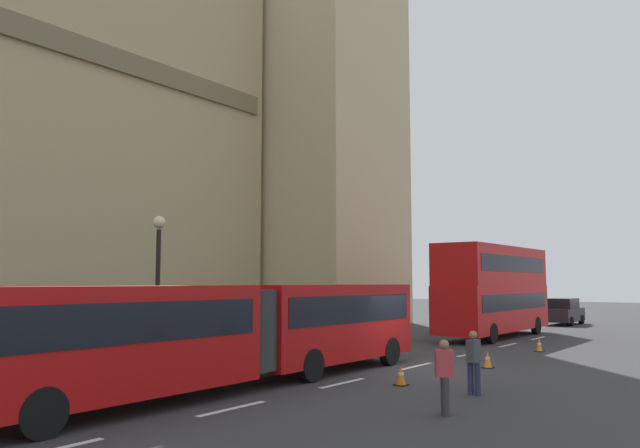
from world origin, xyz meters
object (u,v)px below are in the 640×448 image
object	(u,v)px
traffic_cone_west	(401,376)
pedestrian_near_cones	(445,374)
articulated_bus	(239,326)
sedan_lead	(564,312)
pedestrian_by_kerb	(474,360)
street_lamp	(158,280)
double_decker_bus	(494,287)
traffic_cone_east	(539,345)
traffic_cone_middle	(488,360)

from	to	relation	value
traffic_cone_west	pedestrian_near_cones	size ratio (longest dim) A/B	0.34
traffic_cone_west	articulated_bus	bearing A→B (deg)	130.58
sedan_lead	articulated_bus	bearing A→B (deg)	179.75
articulated_bus	traffic_cone_west	bearing A→B (deg)	-49.42
traffic_cone_west	pedestrian_by_kerb	bearing A→B (deg)	-94.34
street_lamp	articulated_bus	bearing A→B (deg)	-98.36
sedan_lead	pedestrian_near_cones	world-z (taller)	sedan_lead
double_decker_bus	street_lamp	distance (m)	19.65
traffic_cone_east	pedestrian_near_cones	xyz separation A→B (m)	(-14.22, -2.33, 0.63)
articulated_bus	sedan_lead	world-z (taller)	articulated_bus
sedan_lead	pedestrian_by_kerb	bearing A→B (deg)	-169.01
traffic_cone_west	traffic_cone_middle	world-z (taller)	same
traffic_cone_middle	pedestrian_near_cones	bearing A→B (deg)	-164.83
double_decker_bus	sedan_lead	xyz separation A→B (m)	(12.69, -0.15, -1.80)
sedan_lead	street_lamp	size ratio (longest dim) A/B	0.83
pedestrian_by_kerb	double_decker_bus	bearing A→B (deg)	19.22
sedan_lead	traffic_cone_middle	size ratio (longest dim) A/B	7.59
articulated_bus	traffic_cone_middle	distance (m)	9.23
traffic_cone_middle	pedestrian_near_cones	world-z (taller)	pedestrian_near_cones
articulated_bus	double_decker_bus	world-z (taller)	double_decker_bus
street_lamp	traffic_cone_middle	bearing A→B (deg)	-49.59
double_decker_bus	pedestrian_near_cones	world-z (taller)	double_decker_bus
pedestrian_by_kerb	traffic_cone_middle	bearing A→B (deg)	17.93
pedestrian_near_cones	traffic_cone_middle	bearing A→B (deg)	15.17
traffic_cone_west	traffic_cone_east	world-z (taller)	same
double_decker_bus	sedan_lead	bearing A→B (deg)	-0.66
street_lamp	double_decker_bus	bearing A→B (deg)	-13.25
articulated_bus	street_lamp	distance (m)	4.74
double_decker_bus	pedestrian_by_kerb	size ratio (longest dim) A/B	6.30
traffic_cone_west	traffic_cone_middle	xyz separation A→B (m)	(5.02, -0.63, 0.00)
sedan_lead	pedestrian_near_cones	size ratio (longest dim) A/B	2.60
traffic_cone_east	street_lamp	distance (m)	16.35
articulated_bus	traffic_cone_west	size ratio (longest dim) A/B	27.51
articulated_bus	pedestrian_by_kerb	distance (m)	6.61
articulated_bus	street_lamp	size ratio (longest dim) A/B	3.03
sedan_lead	traffic_cone_middle	distance (m)	24.74
traffic_cone_middle	street_lamp	distance (m)	11.78
double_decker_bus	pedestrian_by_kerb	bearing A→B (deg)	-160.78
street_lamp	traffic_cone_west	bearing A→B (deg)	-73.46
sedan_lead	traffic_cone_middle	world-z (taller)	sedan_lead
traffic_cone_east	pedestrian_by_kerb	world-z (taller)	pedestrian_by_kerb
pedestrian_by_kerb	traffic_cone_east	bearing A→B (deg)	9.16
double_decker_bus	sedan_lead	world-z (taller)	double_decker_bus
double_decker_bus	traffic_cone_west	world-z (taller)	double_decker_bus
double_decker_bus	traffic_cone_middle	xyz separation A→B (m)	(-11.71, -4.21, -2.43)
traffic_cone_middle	pedestrian_near_cones	size ratio (longest dim) A/B	0.34
traffic_cone_east	street_lamp	bearing A→B (deg)	147.95
traffic_cone_west	double_decker_bus	bearing A→B (deg)	12.08
articulated_bus	double_decker_bus	xyz separation A→B (m)	(19.79, 0.00, 0.97)
traffic_cone_east	street_lamp	size ratio (longest dim) A/B	0.11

